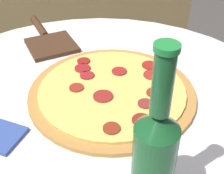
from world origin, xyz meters
name	(u,v)px	position (x,y,z in m)	size (l,w,h in m)	color
table	(97,164)	(0.00, 0.00, 0.51)	(0.95, 0.95, 0.69)	white
pizza	(112,91)	(0.05, 0.05, 0.69)	(0.38, 0.38, 0.02)	#B77F3D
beer_bottle	(155,152)	(0.05, -0.22, 0.78)	(0.06, 0.06, 0.27)	#195628
pizza_paddle	(48,40)	(-0.08, 0.33, 0.69)	(0.16, 0.28, 0.02)	#422819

